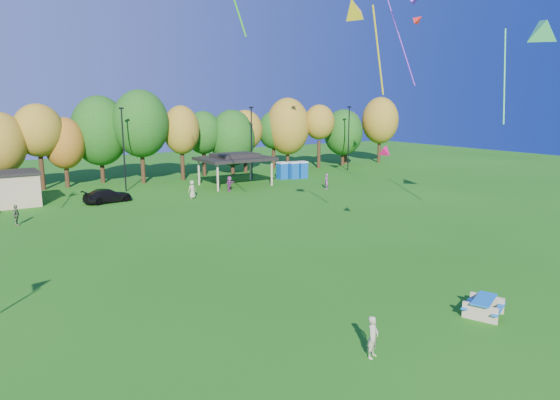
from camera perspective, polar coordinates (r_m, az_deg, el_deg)
ground at (r=21.96m, az=8.96°, el=-14.91°), size 160.00×160.00×0.00m
tree_line at (r=61.39m, az=-21.67°, el=6.87°), size 93.57×10.55×11.15m
lamp_posts at (r=56.83m, az=-17.45°, el=5.83°), size 64.50×0.25×9.09m
utility_building at (r=53.20m, az=-29.13°, el=1.07°), size 6.30×4.30×3.25m
pavilion at (r=58.70m, az=-5.17°, el=4.80°), size 8.20×6.20×3.77m
porta_potties at (r=63.97m, az=1.43°, el=3.44°), size 3.75×1.92×2.18m
picnic_table at (r=25.02m, az=22.25°, el=-11.11°), size 2.34×2.17×0.82m
kite_flyer at (r=19.94m, az=10.57°, el=-15.14°), size 0.71×0.60×1.65m
car_d at (r=51.38m, az=-19.09°, el=0.47°), size 4.88×2.59×1.35m
far_person_2 at (r=56.47m, az=5.33°, el=2.13°), size 0.58×0.72×1.72m
far_person_3 at (r=51.41m, az=-10.00°, el=1.20°), size 1.01×0.78×1.85m
far_person_4 at (r=44.56m, az=-27.93°, el=-1.55°), size 0.82×1.06×1.68m
far_person_5 at (r=55.05m, az=-5.80°, el=1.87°), size 1.57×1.28×1.69m
kite_1 at (r=52.48m, az=15.55°, el=19.29°), size 1.24×1.43×1.25m
kite_3 at (r=39.70m, az=27.68°, el=17.02°), size 4.25×4.01×7.87m
kite_4 at (r=29.39m, az=8.54°, el=20.75°), size 3.27×1.75×5.45m
kite_5 at (r=33.88m, az=11.94°, el=5.70°), size 1.38×1.28×1.13m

